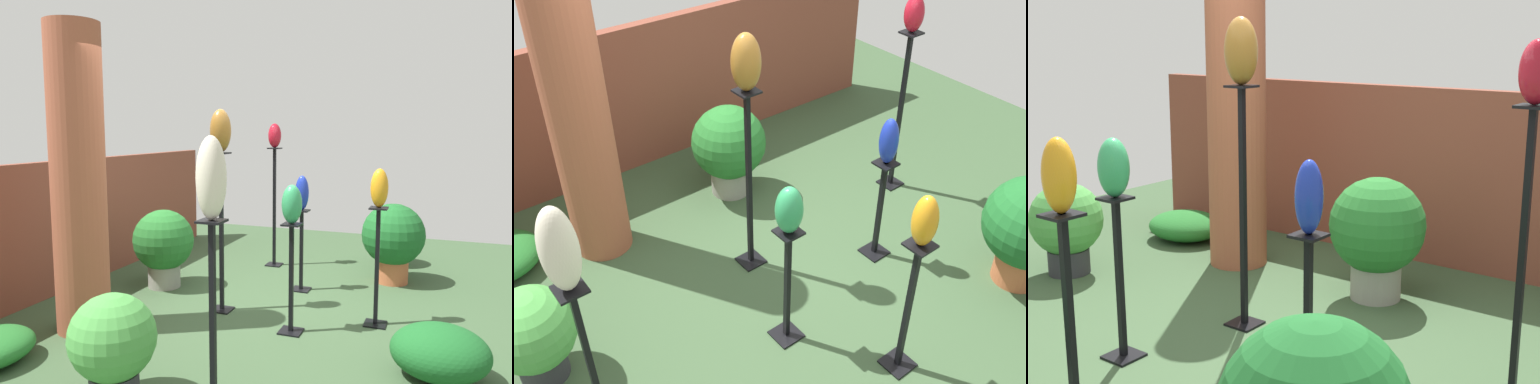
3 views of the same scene
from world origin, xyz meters
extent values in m
plane|color=#385133|center=(0.00, 0.00, 0.00)|extent=(8.00, 8.00, 0.00)
cube|color=brown|center=(0.00, 2.27, 0.73)|extent=(5.60, 0.12, 1.46)
cylinder|color=#9E5138|center=(-1.10, 1.30, 1.35)|extent=(0.48, 0.48, 2.71)
cube|color=black|center=(-0.05, -1.16, 0.01)|extent=(0.20, 0.20, 0.01)
cube|color=black|center=(-0.05, -1.16, 0.55)|extent=(0.04, 0.04, 1.10)
cube|color=black|center=(-0.05, -1.16, 1.10)|extent=(0.16, 0.16, 0.02)
cube|color=black|center=(0.67, -0.23, 0.01)|extent=(0.20, 0.20, 0.01)
cube|color=black|center=(0.67, -0.23, 0.46)|extent=(0.04, 0.04, 0.92)
cube|color=black|center=(0.67, -0.23, 0.91)|extent=(0.16, 0.16, 0.01)
cube|color=black|center=(-1.87, -0.38, 0.62)|extent=(0.04, 0.04, 1.25)
cube|color=black|center=(-1.87, -0.38, 1.24)|extent=(0.16, 0.16, 0.02)
cube|color=black|center=(-0.50, -0.48, 0.01)|extent=(0.20, 0.20, 0.01)
cube|color=black|center=(-0.50, -0.48, 0.49)|extent=(0.04, 0.04, 0.99)
cube|color=black|center=(-0.50, -0.48, 0.98)|extent=(0.16, 0.16, 0.01)
cube|color=black|center=(-0.23, 0.33, 0.01)|extent=(0.20, 0.20, 0.01)
cube|color=black|center=(-0.23, 0.33, 0.79)|extent=(0.04, 0.04, 1.58)
cube|color=black|center=(-0.23, 0.33, 1.58)|extent=(0.16, 0.16, 0.02)
cube|color=black|center=(1.55, 0.39, 0.01)|extent=(0.20, 0.20, 0.01)
cube|color=black|center=(1.55, 0.39, 0.78)|extent=(0.04, 0.04, 1.57)
cube|color=black|center=(1.55, 0.39, 1.56)|extent=(0.16, 0.16, 0.02)
ellipsoid|color=orange|center=(-0.05, -1.16, 1.28)|extent=(0.15, 0.16, 0.35)
ellipsoid|color=#192D9E|center=(0.67, -0.23, 1.11)|extent=(0.14, 0.15, 0.38)
ellipsoid|color=beige|center=(-1.87, -0.38, 1.51)|extent=(0.20, 0.19, 0.52)
ellipsoid|color=#2D9356|center=(-0.50, -0.48, 1.16)|extent=(0.18, 0.18, 0.34)
ellipsoid|color=brown|center=(-0.23, 0.33, 1.79)|extent=(0.21, 0.20, 0.41)
ellipsoid|color=maroon|center=(1.55, 0.39, 1.72)|extent=(0.17, 0.17, 0.31)
cylinder|color=gray|center=(0.23, 1.27, 0.13)|extent=(0.37, 0.37, 0.25)
sphere|color=#236B28|center=(0.23, 1.27, 0.55)|extent=(0.70, 0.70, 0.70)
sphere|color=#479942|center=(-2.02, 0.28, 0.45)|extent=(0.58, 0.58, 0.58)
cylinder|color=#B25B38|center=(1.34, -1.16, 0.13)|extent=(0.37, 0.37, 0.26)
sphere|color=#195923|center=(1.34, -1.16, 0.58)|extent=(0.73, 0.73, 0.73)
cylinder|color=#936B4C|center=(2.15, -1.03, 0.10)|extent=(0.24, 0.24, 0.20)
sphere|color=#338C38|center=(2.15, -1.03, 0.44)|extent=(0.55, 0.55, 0.55)
ellipsoid|color=#195923|center=(-0.91, -1.73, 0.20)|extent=(0.61, 0.71, 0.40)
camera|label=1|loc=(-4.59, -1.73, 1.80)|focal=35.00mm
camera|label=2|loc=(-2.41, -2.73, 3.43)|focal=42.00mm
camera|label=3|loc=(2.62, -3.06, 1.92)|focal=50.00mm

